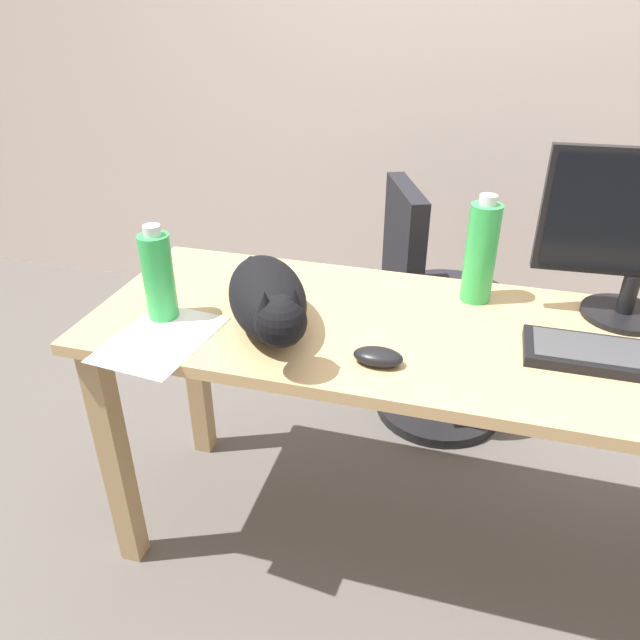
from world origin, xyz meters
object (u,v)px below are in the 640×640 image
Objects in this scene: spray_bottle at (481,252)px; keyboard at (629,358)px; computer_mouse at (378,357)px; office_chair at (434,325)px; water_bottle at (158,276)px; cat at (269,299)px.

keyboard is at bearing -33.38° from spray_bottle.
office_chair is at bearing 85.86° from computer_mouse.
office_chair is at bearing 104.51° from spray_bottle.
spray_bottle is at bearing 146.62° from keyboard.
computer_mouse is at bearing -6.69° from water_bottle.
computer_mouse is at bearing -164.32° from keyboard.
cat reaches higher than computer_mouse.
water_bottle is (-0.55, 0.06, 0.09)m from computer_mouse.
computer_mouse is 0.39× the size of spray_bottle.
spray_bottle reaches higher than cat.
water_bottle is 0.85× the size of spray_bottle.
cat is at bearing 3.12° from water_bottle.
keyboard is 4.00× the size of computer_mouse.
office_chair is 2.07× the size of keyboard.
keyboard is 1.57× the size of spray_bottle.
cat reaches higher than office_chair.
computer_mouse is at bearing -15.98° from cat.
keyboard is (0.46, -0.71, 0.38)m from office_chair.
spray_bottle is at bearing -75.49° from office_chair.
cat is 2.31× the size of water_bottle.
cat is 0.55m from spray_bottle.
keyboard is at bearing 4.82° from cat.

